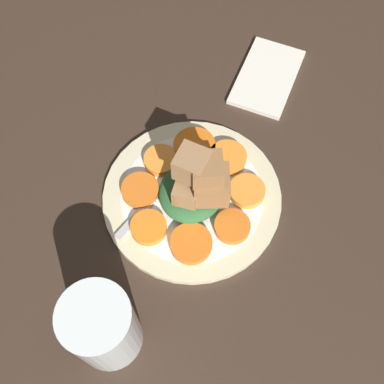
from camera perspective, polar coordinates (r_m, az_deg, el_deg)
name	(u,v)px	position (r cm, az deg, el deg)	size (l,w,h in cm)	color
table_slab	(192,201)	(71.26, 0.00, -1.12)	(120.00, 120.00, 2.00)	#38281E
plate	(192,197)	(69.89, 0.00, -0.58)	(25.91, 25.91, 1.05)	beige
carrot_slice_0	(232,226)	(66.87, 4.78, -4.09)	(5.02, 5.02, 1.31)	orange
carrot_slice_1	(247,191)	(69.38, 6.53, 0.12)	(5.22, 5.22, 1.31)	orange
carrot_slice_2	(228,158)	(71.80, 4.24, 4.09)	(5.63, 5.63, 1.31)	orange
carrot_slice_3	(194,147)	(72.60, 0.29, 5.40)	(6.34, 6.34, 1.31)	orange
carrot_slice_4	(161,160)	(71.52, -3.73, 3.77)	(5.00, 5.00, 1.31)	orange
carrot_slice_5	(140,190)	(69.40, -6.16, 0.23)	(5.41, 5.41, 1.31)	orange
carrot_slice_6	(149,227)	(66.86, -5.16, -4.20)	(5.08, 5.08, 1.31)	orange
carrot_slice_7	(191,243)	(65.72, -0.11, -6.12)	(5.80, 5.80, 1.31)	orange
center_pile	(197,184)	(65.50, 0.65, 0.98)	(10.25, 10.51, 10.81)	#2D6033
fork	(161,190)	(69.65, -3.75, 0.22)	(17.52, 6.41, 0.40)	#B2B2B7
water_glass	(103,328)	(58.81, -10.54, -15.52)	(8.22, 8.22, 12.94)	silver
napkin	(267,77)	(83.19, 8.89, 13.34)	(14.90, 8.94, 0.80)	silver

